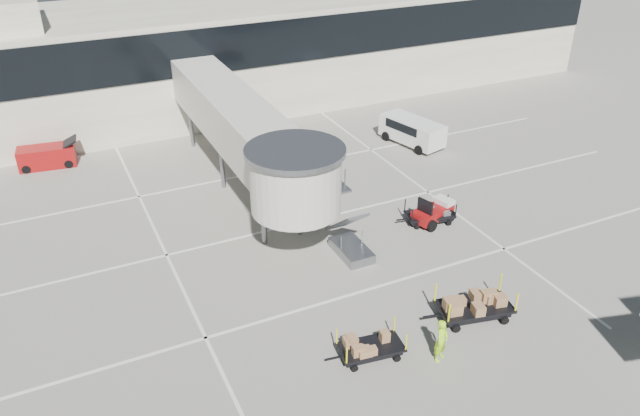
% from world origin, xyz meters
% --- Properties ---
extents(ground, '(140.00, 140.00, 0.00)m').
position_xyz_m(ground, '(0.00, 0.00, 0.00)').
color(ground, gray).
rests_on(ground, ground).
extents(lane_markings, '(40.00, 30.00, 0.02)m').
position_xyz_m(lane_markings, '(-0.67, 9.33, 0.01)').
color(lane_markings, silver).
rests_on(lane_markings, ground).
extents(terminal, '(64.00, 12.11, 15.20)m').
position_xyz_m(terminal, '(-0.35, 29.94, 4.11)').
color(terminal, '#EFE9CD').
rests_on(terminal, ground).
extents(jet_bridge, '(5.70, 20.40, 6.03)m').
position_xyz_m(jet_bridge, '(-3.97, 12.26, 4.28)').
color(jet_bridge, beige).
rests_on(jet_bridge, ground).
extents(baggage_tug, '(2.68, 2.11, 1.61)m').
position_xyz_m(baggage_tug, '(4.29, 6.00, 0.59)').
color(baggage_tug, maroon).
rests_on(baggage_tug, ground).
extents(suitcase_cart, '(3.32, 1.88, 1.27)m').
position_xyz_m(suitcase_cart, '(4.04, 6.02, 0.44)').
color(suitcase_cart, black).
rests_on(suitcase_cart, ground).
extents(box_cart_near, '(4.11, 2.27, 1.57)m').
position_xyz_m(box_cart_near, '(0.78, -1.76, 0.65)').
color(box_cart_near, black).
rests_on(box_cart_near, ground).
extents(box_cart_far, '(3.31, 1.66, 1.27)m').
position_xyz_m(box_cart_far, '(-4.38, -1.98, 0.51)').
color(box_cart_far, black).
rests_on(box_cart_far, ground).
extents(ground_worker, '(0.84, 0.73, 1.94)m').
position_xyz_m(ground_worker, '(-1.77, -3.31, 0.97)').
color(ground_worker, '#A1E718').
rests_on(ground_worker, ground).
extents(minivan, '(3.04, 5.09, 1.80)m').
position_xyz_m(minivan, '(9.07, 15.81, 1.08)').
color(minivan, white).
rests_on(minivan, ground).
extents(belt_loader, '(3.91, 1.91, 1.81)m').
position_xyz_m(belt_loader, '(-14.49, 22.85, 0.69)').
color(belt_loader, maroon).
rests_on(belt_loader, ground).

